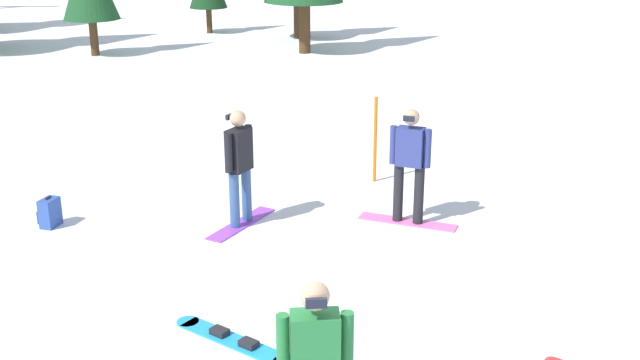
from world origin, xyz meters
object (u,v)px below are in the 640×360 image
loose_snowboard_near_left (234,340)px  trail_marker_pole (375,140)px  snowboarder_midground (410,164)px  snowboarder_background (239,165)px  backpack_blue (49,213)px

loose_snowboard_near_left → trail_marker_pole: trail_marker_pole is taller
snowboarder_midground → snowboarder_background: same height
snowboarder_midground → snowboarder_background: bearing=179.6°
snowboarder_background → trail_marker_pole: 2.94m
loose_snowboard_near_left → trail_marker_pole: size_ratio=0.99×
snowboarder_background → snowboarder_midground: bearing=-0.4°
snowboarder_background → loose_snowboard_near_left: bearing=-88.0°
snowboarder_background → loose_snowboard_near_left: 3.55m
backpack_blue → snowboarder_background: bearing=-0.7°
snowboarder_midground → trail_marker_pole: bearing=99.2°
snowboarder_midground → loose_snowboard_near_left: (-2.41, -3.41, -0.93)m
snowboarder_midground → loose_snowboard_near_left: bearing=-125.3°
snowboarder_background → loose_snowboard_near_left: (0.12, -3.43, -0.93)m
backpack_blue → trail_marker_pole: (5.10, 1.89, 0.54)m
loose_snowboard_near_left → backpack_blue: size_ratio=3.18×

